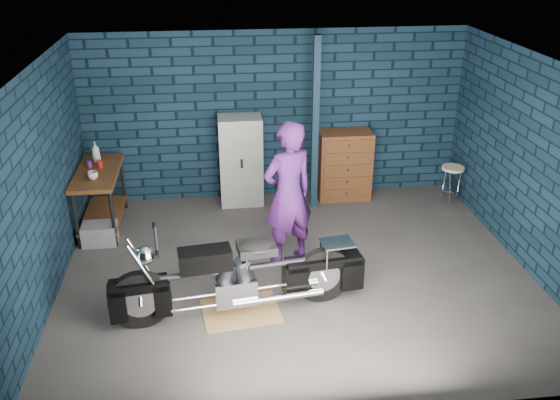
{
  "coord_description": "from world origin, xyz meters",
  "views": [
    {
      "loc": [
        -1.0,
        -6.52,
        4.16
      ],
      "look_at": [
        -0.18,
        0.3,
        0.92
      ],
      "focal_mm": 38.0,
      "sensor_mm": 36.0,
      "label": 1
    }
  ],
  "objects_px": {
    "storage_bin": "(100,234)",
    "locker": "(241,161)",
    "motorcycle": "(240,271)",
    "workbench": "(101,199)",
    "shop_stool": "(451,185)",
    "person": "(288,194)",
    "tool_chest": "(344,165)"
  },
  "relations": [
    {
      "from": "storage_bin",
      "to": "locker",
      "type": "xyz_separation_m",
      "value": [
        2.08,
        1.12,
        0.57
      ]
    },
    {
      "from": "motorcycle",
      "to": "storage_bin",
      "type": "bearing_deg",
      "value": 128.13
    },
    {
      "from": "workbench",
      "to": "locker",
      "type": "xyz_separation_m",
      "value": [
        2.1,
        0.62,
        0.27
      ]
    },
    {
      "from": "motorcycle",
      "to": "shop_stool",
      "type": "xyz_separation_m",
      "value": [
        3.53,
        2.54,
        -0.23
      ]
    },
    {
      "from": "motorcycle",
      "to": "storage_bin",
      "type": "xyz_separation_m",
      "value": [
        -1.89,
        1.87,
        -0.41
      ]
    },
    {
      "from": "storage_bin",
      "to": "locker",
      "type": "relative_size",
      "value": 0.33
    },
    {
      "from": "locker",
      "to": "shop_stool",
      "type": "distance_m",
      "value": 3.39
    },
    {
      "from": "motorcycle",
      "to": "person",
      "type": "height_order",
      "value": "person"
    },
    {
      "from": "storage_bin",
      "to": "shop_stool",
      "type": "distance_m",
      "value": 5.46
    },
    {
      "from": "locker",
      "to": "person",
      "type": "bearing_deg",
      "value": -75.07
    },
    {
      "from": "person",
      "to": "locker",
      "type": "height_order",
      "value": "person"
    },
    {
      "from": "shop_stool",
      "to": "person",
      "type": "bearing_deg",
      "value": -153.01
    },
    {
      "from": "locker",
      "to": "shop_stool",
      "type": "xyz_separation_m",
      "value": [
        3.33,
        -0.45,
        -0.4
      ]
    },
    {
      "from": "workbench",
      "to": "person",
      "type": "xyz_separation_m",
      "value": [
        2.61,
        -1.27,
        0.52
      ]
    },
    {
      "from": "storage_bin",
      "to": "shop_stool",
      "type": "xyz_separation_m",
      "value": [
        5.41,
        0.67,
        0.17
      ]
    },
    {
      "from": "motorcycle",
      "to": "storage_bin",
      "type": "relative_size",
      "value": 5.3
    },
    {
      "from": "person",
      "to": "storage_bin",
      "type": "bearing_deg",
      "value": -39.4
    },
    {
      "from": "motorcycle",
      "to": "tool_chest",
      "type": "relative_size",
      "value": 2.22
    },
    {
      "from": "locker",
      "to": "tool_chest",
      "type": "relative_size",
      "value": 1.28
    },
    {
      "from": "tool_chest",
      "to": "storage_bin",
      "type": "bearing_deg",
      "value": -163.42
    },
    {
      "from": "storage_bin",
      "to": "tool_chest",
      "type": "height_order",
      "value": "tool_chest"
    },
    {
      "from": "tool_chest",
      "to": "locker",
      "type": "bearing_deg",
      "value": 180.0
    },
    {
      "from": "workbench",
      "to": "locker",
      "type": "distance_m",
      "value": 2.21
    },
    {
      "from": "storage_bin",
      "to": "tool_chest",
      "type": "relative_size",
      "value": 0.42
    },
    {
      "from": "shop_stool",
      "to": "workbench",
      "type": "bearing_deg",
      "value": -178.21
    },
    {
      "from": "shop_stool",
      "to": "storage_bin",
      "type": "bearing_deg",
      "value": -172.95
    },
    {
      "from": "workbench",
      "to": "motorcycle",
      "type": "relative_size",
      "value": 0.56
    },
    {
      "from": "locker",
      "to": "tool_chest",
      "type": "height_order",
      "value": "locker"
    },
    {
      "from": "motorcycle",
      "to": "shop_stool",
      "type": "height_order",
      "value": "motorcycle"
    },
    {
      "from": "motorcycle",
      "to": "locker",
      "type": "distance_m",
      "value": 3.0
    },
    {
      "from": "workbench",
      "to": "person",
      "type": "height_order",
      "value": "person"
    },
    {
      "from": "storage_bin",
      "to": "tool_chest",
      "type": "distance_m",
      "value": 3.95
    }
  ]
}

